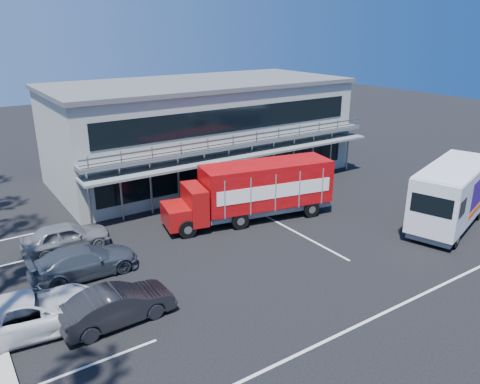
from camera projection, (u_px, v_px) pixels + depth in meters
ground at (294, 256)px, 24.09m from camera, size 120.00×120.00×0.00m
building at (201, 129)px, 36.13m from camera, size 22.40×12.00×7.30m
red_truck at (256, 189)px, 28.13m from camera, size 10.56×4.35×3.47m
white_van at (451, 195)px, 27.02m from camera, size 8.06×4.82×3.73m
parked_car_b at (117, 305)px, 18.49m from camera, size 4.58×1.72×1.49m
parked_car_c at (30, 314)px, 17.90m from camera, size 5.94×3.28×1.57m
parked_car_d at (84, 261)px, 22.00m from camera, size 5.03×2.07×1.46m
parked_car_e at (66, 237)px, 24.49m from camera, size 4.52×1.97×1.52m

